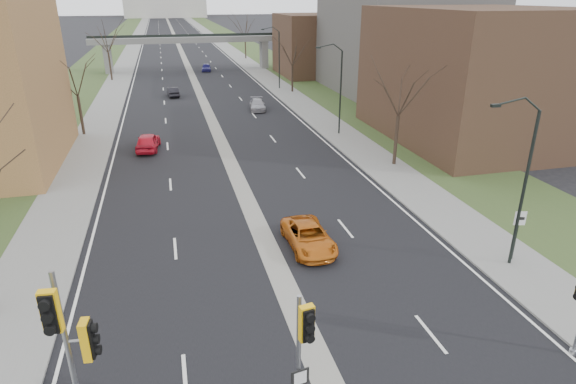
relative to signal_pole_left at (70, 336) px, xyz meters
name	(u,v)px	position (x,y,z in m)	size (l,w,h in m)	color
road_surface	(176,39)	(8.04, 149.78, -3.90)	(20.00, 600.00, 0.01)	black
median_strip	(176,39)	(8.04, 149.78, -3.91)	(1.20, 600.00, 0.02)	gray
sidewalk_right	(214,38)	(20.04, 149.78, -3.85)	(4.00, 600.00, 0.12)	gray
sidewalk_left	(136,40)	(-3.96, 149.78, -3.85)	(4.00, 600.00, 0.12)	gray
grass_verge_right	(233,38)	(26.04, 149.78, -3.86)	(8.00, 600.00, 0.10)	#31451F
grass_verge_left	(116,40)	(-9.96, 149.78, -3.86)	(8.00, 600.00, 0.10)	#31451F
commercial_block_near	(478,75)	(32.04, 27.78, 2.09)	(16.00, 20.00, 12.00)	#4B3123
commercial_block_mid	(402,37)	(36.04, 51.78, 3.59)	(18.00, 22.00, 15.00)	#52504B
commercial_block_far	(321,45)	(30.04, 69.78, 1.09)	(14.00, 14.00, 10.00)	#4B3123
pedestrian_bridge	(188,43)	(8.04, 79.78, 0.94)	(34.00, 3.00, 6.45)	slate
streetlight_near	(520,136)	(19.03, 5.78, 3.05)	(2.61, 0.20, 8.70)	black
streetlight_mid	(334,64)	(19.03, 31.78, 3.05)	(2.61, 0.20, 8.70)	black
streetlight_far	(274,40)	(19.03, 57.78, 3.05)	(2.61, 0.20, 8.70)	black
tree_left_b	(74,72)	(-4.96, 37.78, 2.32)	(6.75, 6.75, 8.81)	#382B21
tree_left_c	(106,35)	(-4.96, 71.78, 3.14)	(7.65, 7.65, 9.99)	#382B21
tree_right_a	(401,84)	(21.04, 21.78, 2.73)	(7.20, 7.20, 9.40)	#382B21
tree_right_b	(292,50)	(21.04, 54.78, 1.91)	(6.30, 6.30, 8.22)	#382B21
tree_right_c	(245,25)	(21.04, 94.78, 3.14)	(7.65, 7.65, 9.99)	#382B21
signal_pole_left	(70,336)	(0.00, 0.00, 0.00)	(1.16, 1.03, 5.97)	gray
signal_pole_median	(303,346)	(6.51, -1.71, -0.32)	(0.61, 0.86, 5.15)	gray
speed_limit_sign	(518,227)	(20.22, 6.08, -1.89)	(0.59, 0.17, 2.76)	black
car_left_near	(148,142)	(1.36, 31.10, -3.12)	(1.85, 4.59, 1.56)	red
car_left_far	(173,92)	(4.30, 55.82, -3.27)	(1.35, 3.87, 1.27)	black
car_right_near	(309,237)	(10.24, 10.15, -3.24)	(2.21, 4.79, 1.33)	#C05F14
car_right_mid	(257,105)	(14.02, 44.75, -3.27)	(1.79, 4.40, 1.28)	#94939A
car_right_far	(206,67)	(10.98, 78.53, -3.23)	(1.60, 3.97, 1.35)	navy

